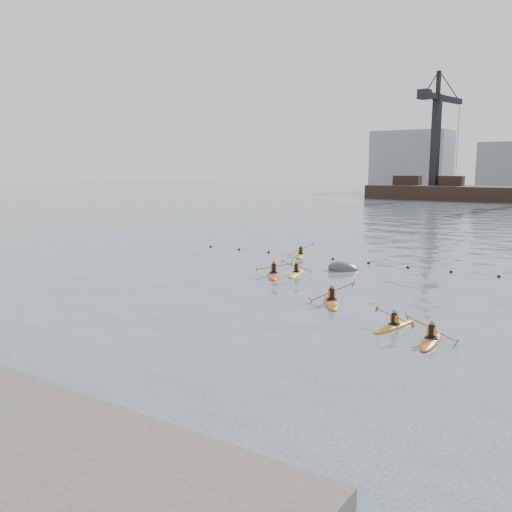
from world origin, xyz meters
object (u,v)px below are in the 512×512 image
(kayaker_1, at_px, (394,326))
(mooring_buoy, at_px, (344,270))
(kayaker_5, at_px, (301,255))
(kayaker_2, at_px, (274,274))
(kayaker_4, at_px, (431,339))
(kayaker_3, at_px, (296,273))
(kayaker_0, at_px, (332,301))

(kayaker_1, xyz_separation_m, mooring_buoy, (-7.64, 11.47, -0.09))
(kayaker_5, relative_size, mooring_buoy, 1.38)
(kayaker_2, relative_size, kayaker_4, 1.06)
(kayaker_3, height_order, mooring_buoy, kayaker_3)
(kayaker_3, relative_size, mooring_buoy, 1.38)
(kayaker_0, xyz_separation_m, kayaker_5, (-8.84, 12.65, -0.01))
(kayaker_2, height_order, kayaker_4, kayaker_4)
(kayaker_0, height_order, kayaker_4, kayaker_0)
(kayaker_4, bearing_deg, kayaker_5, -52.20)
(kayaker_0, xyz_separation_m, kayaker_3, (-5.38, 5.80, -0.01))
(kayaker_2, xyz_separation_m, kayaker_3, (1.01, 1.25, -0.01))
(kayaker_2, relative_size, kayaker_3, 1.07)
(kayaker_1, xyz_separation_m, kayaker_2, (-10.64, 7.02, 0.02))
(kayaker_3, relative_size, kayaker_4, 0.98)
(kayaker_0, height_order, mooring_buoy, kayaker_0)
(kayaker_1, relative_size, kayaker_5, 0.93)
(kayaker_2, xyz_separation_m, kayaker_4, (12.60, -8.12, -0.01))
(kayaker_2, distance_m, mooring_buoy, 5.37)
(kayaker_1, bearing_deg, kayaker_3, 152.95)
(kayaker_2, xyz_separation_m, kayaker_5, (-2.45, 8.10, -0.01))
(kayaker_1, relative_size, kayaker_4, 0.93)
(kayaker_0, relative_size, kayaker_4, 1.05)
(mooring_buoy, bearing_deg, kayaker_1, -56.33)
(kayaker_3, bearing_deg, kayaker_1, -55.62)
(kayaker_5, distance_m, mooring_buoy, 6.56)
(kayaker_3, bearing_deg, kayaker_0, -62.12)
(kayaker_0, xyz_separation_m, kayaker_1, (4.26, -2.47, -0.02))
(kayaker_2, bearing_deg, kayaker_4, -64.16)
(kayaker_0, relative_size, mooring_buoy, 1.47)
(kayaker_1, relative_size, kayaker_3, 0.94)
(kayaker_3, bearing_deg, mooring_buoy, 43.14)
(kayaker_1, bearing_deg, kayaker_2, 160.18)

